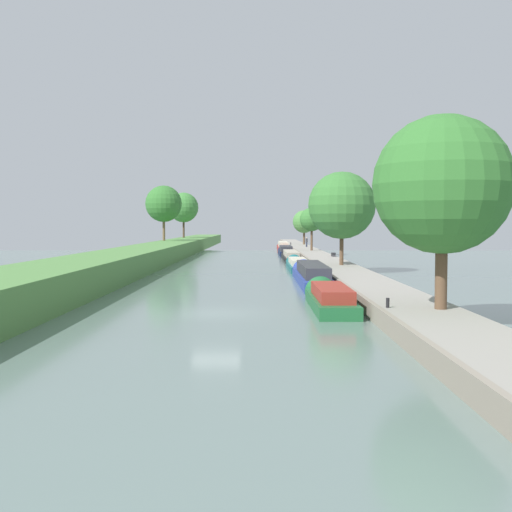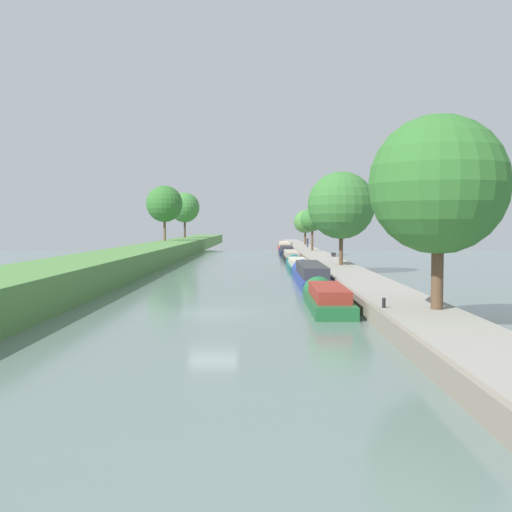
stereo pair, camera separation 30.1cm
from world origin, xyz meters
name	(u,v)px [view 1 (the left image)]	position (x,y,z in m)	size (l,w,h in m)	color
ground_plane	(216,313)	(0.00, 0.00, 0.00)	(160.00, 160.00, 0.00)	slate
left_grassy_bank	(7,294)	(-10.87, 0.00, 1.03)	(6.10, 260.00, 2.05)	#518442
right_towpath	(403,306)	(9.66, 0.00, 0.40)	(3.68, 260.00, 0.80)	gray
stone_quay	(365,305)	(7.70, 0.00, 0.43)	(0.25, 260.00, 0.85)	gray
narrowboat_green	(329,298)	(6.13, 2.63, 0.52)	(2.09, 10.29, 1.98)	#1E6033
narrowboat_blue	(311,274)	(6.33, 17.28, 0.65)	(2.19, 16.48, 2.27)	#283D93
narrowboat_teal	(297,264)	(6.17, 32.88, 0.46)	(1.94, 12.71, 1.84)	#195B60
narrowboat_black	(290,256)	(6.26, 48.87, 0.51)	(1.90, 16.55, 1.87)	black
narrowboat_navy	(285,251)	(6.22, 63.85, 0.56)	(2.09, 11.91, 2.10)	#141E42
narrowboat_red	(283,247)	(6.39, 78.50, 0.67)	(1.84, 15.44, 2.13)	maroon
tree_rightbank_near	(442,185)	(10.42, -4.18, 6.37)	(6.22, 6.22, 8.69)	brown
tree_rightbank_midnear	(342,205)	(9.97, 26.65, 6.41)	(6.32, 6.32, 8.77)	brown
tree_rightbank_midfar	(312,220)	(9.92, 59.89, 5.36)	(3.49, 3.49, 6.32)	brown
tree_rightbank_far	(304,222)	(10.81, 88.28, 5.17)	(4.37, 4.37, 6.57)	brown
tree_leftbank_downstream	(164,204)	(-13.08, 67.84, 7.92)	(5.83, 5.83, 8.80)	brown
tree_leftbank_upstream	(184,208)	(-12.70, 90.76, 7.97)	(5.86, 5.86, 8.86)	#4C3828
person_walking	(307,242)	(10.27, 74.52, 1.68)	(0.34, 0.34, 1.66)	#282D42
mooring_bollard_near	(388,303)	(8.12, -3.74, 1.03)	(0.16, 0.16, 0.45)	black
mooring_bollard_far	(291,244)	(8.12, 85.51, 1.03)	(0.16, 0.16, 0.45)	black
park_bench	(333,254)	(11.06, 42.31, 1.15)	(0.44, 1.50, 0.47)	#333338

